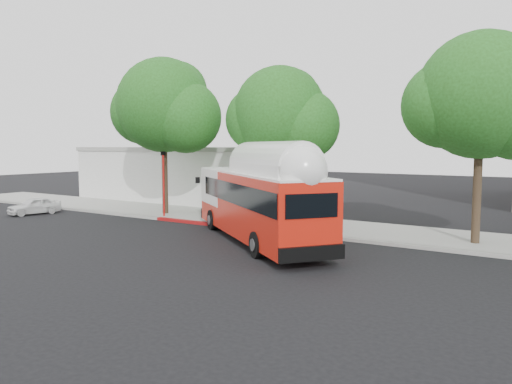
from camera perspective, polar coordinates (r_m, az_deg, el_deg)
ground at (r=21.93m, az=-3.09°, el=-6.15°), size 120.00×120.00×0.00m
sidewalk at (r=27.34m, az=5.02°, el=-3.72°), size 60.00×5.00×0.15m
curb_strip at (r=25.11m, az=2.21°, el=-4.51°), size 60.00×0.30×0.15m
red_curb_segment at (r=26.76m, az=-3.32°, el=-3.90°), size 10.00×0.32×0.16m
street_tree_left at (r=31.31m, az=-9.80°, el=9.35°), size 6.67×5.80×9.74m
street_tree_mid at (r=26.95m, az=3.55°, el=8.60°), size 5.75×5.00×8.62m
street_tree_right at (r=23.47m, az=25.40°, el=9.45°), size 6.21×5.40×9.18m
low_commercial_bldg at (r=41.24m, az=-7.26°, el=2.20°), size 16.20×10.20×4.25m
transit_bus at (r=22.58m, az=0.17°, el=-1.44°), size 11.05×9.14×3.64m
parked_car at (r=34.75m, az=-23.99°, el=-1.45°), size 3.38×1.92×1.09m
signal_pole at (r=30.24m, az=-10.51°, el=0.87°), size 0.11×0.38×4.02m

